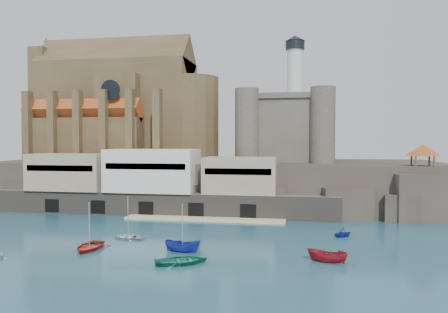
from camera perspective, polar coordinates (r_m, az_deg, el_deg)
ground at (r=65.58m, az=-7.88°, el=-10.90°), size 300.00×300.00×0.00m
promontory at (r=102.56m, az=-1.11°, el=-3.42°), size 100.00×36.00×10.00m
quay at (r=89.47m, az=-9.49°, el=-3.51°), size 70.00×12.00×13.05m
church at (r=111.91m, az=-13.02°, el=5.80°), size 47.00×25.93×30.51m
castle_keep at (r=101.94m, az=8.10°, el=4.06°), size 21.20×21.20×29.30m
rock_outcrop at (r=89.94m, az=24.47°, el=-4.95°), size 14.50×10.50×8.70m
pavilion at (r=89.49m, az=24.52°, el=0.61°), size 6.40×6.40×5.40m
boat_0 at (r=63.09m, az=-17.16°, el=-11.49°), size 4.65×1.61×6.40m
boat_2 at (r=59.31m, az=-5.44°, el=-12.28°), size 2.20×2.15×5.10m
boat_3 at (r=53.95m, az=-5.52°, el=-13.73°), size 3.21×4.70×6.42m
boat_5 at (r=55.69m, az=13.30°, el=-13.27°), size 2.16×2.12×4.83m
boat_6 at (r=68.26m, az=-12.41°, el=-10.41°), size 1.72×3.80×5.14m
boat_7 at (r=70.31m, az=15.21°, el=-10.07°), size 3.18×3.36×3.35m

